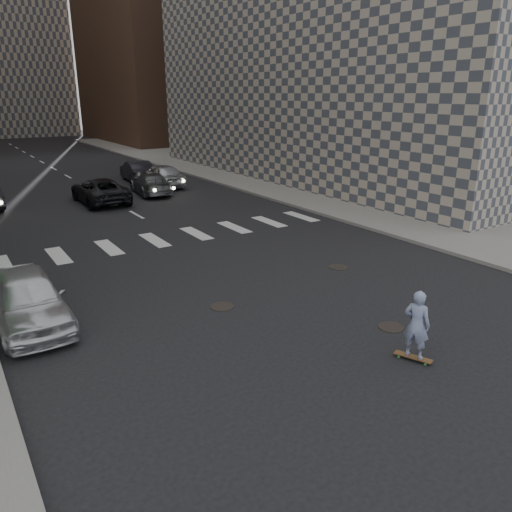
{
  "coord_description": "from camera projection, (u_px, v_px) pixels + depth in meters",
  "views": [
    {
      "loc": [
        -8.55,
        -10.83,
        6.06
      ],
      "look_at": [
        -0.66,
        1.41,
        1.3
      ],
      "focal_mm": 35.0,
      "sensor_mm": 36.0,
      "label": 1
    }
  ],
  "objects": [
    {
      "name": "ground",
      "position": [
        300.0,
        306.0,
        14.94
      ],
      "size": [
        160.0,
        160.0,
        0.0
      ],
      "primitive_type": "plane",
      "color": "black",
      "rests_on": "ground"
    },
    {
      "name": "traffic_car_c",
      "position": [
        100.0,
        191.0,
        28.74
      ],
      "size": [
        2.38,
        5.13,
        1.42
      ],
      "primitive_type": "imported",
      "rotation": [
        0.0,
        0.0,
        3.14
      ],
      "color": "black",
      "rests_on": "ground"
    },
    {
      "name": "manhole_b",
      "position": [
        222.0,
        306.0,
        14.86
      ],
      "size": [
        0.7,
        0.7,
        0.02
      ],
      "primitive_type": "cylinder",
      "color": "black",
      "rests_on": "ground"
    },
    {
      "name": "manhole_c",
      "position": [
        338.0,
        267.0,
        18.23
      ],
      "size": [
        0.7,
        0.7,
        0.02
      ],
      "primitive_type": "cylinder",
      "color": "black",
      "rests_on": "ground"
    },
    {
      "name": "traffic_car_b",
      "position": [
        151.0,
        184.0,
        31.29
      ],
      "size": [
        2.38,
        4.75,
        1.32
      ],
      "primitive_type": "imported",
      "rotation": [
        0.0,
        0.0,
        3.02
      ],
      "color": "#54575B",
      "rests_on": "ground"
    },
    {
      "name": "building_right",
      "position": [
        351.0,
        21.0,
        35.81
      ],
      "size": [
        15.0,
        33.0,
        22.0
      ],
      "color": "#ADA08E",
      "rests_on": "ground"
    },
    {
      "name": "skateboarder",
      "position": [
        417.0,
        325.0,
        11.62
      ],
      "size": [
        0.61,
        0.91,
        1.78
      ],
      "rotation": [
        0.0,
        0.0,
        0.4
      ],
      "color": "brown",
      "rests_on": "ground"
    },
    {
      "name": "traffic_car_e",
      "position": [
        137.0,
        171.0,
        35.8
      ],
      "size": [
        1.98,
        4.6,
        1.47
      ],
      "primitive_type": "imported",
      "rotation": [
        0.0,
        0.0,
        3.04
      ],
      "color": "black",
      "rests_on": "ground"
    },
    {
      "name": "traffic_car_d",
      "position": [
        162.0,
        175.0,
        33.71
      ],
      "size": [
        1.96,
        4.63,
        1.56
      ],
      "primitive_type": "imported",
      "rotation": [
        0.0,
        0.0,
        3.17
      ],
      "color": "#B9BBC1",
      "rests_on": "ground"
    },
    {
      "name": "manhole_a",
      "position": [
        391.0,
        327.0,
        13.55
      ],
      "size": [
        0.7,
        0.7,
        0.02
      ],
      "primitive_type": "cylinder",
      "color": "black",
      "rests_on": "ground"
    },
    {
      "name": "sidewalk_right",
      "position": [
        291.0,
        175.0,
        38.36
      ],
      "size": [
        13.0,
        80.0,
        0.15
      ],
      "primitive_type": "cube",
      "color": "gray",
      "rests_on": "ground"
    },
    {
      "name": "silver_sedan",
      "position": [
        27.0,
        299.0,
        13.5
      ],
      "size": [
        1.84,
        4.48,
        1.52
      ],
      "primitive_type": "imported",
      "rotation": [
        0.0,
        0.0,
        0.01
      ],
      "color": "silver",
      "rests_on": "ground"
    }
  ]
}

